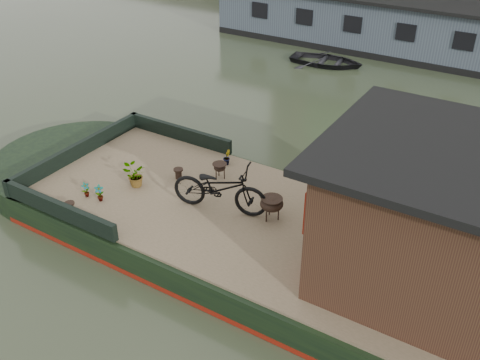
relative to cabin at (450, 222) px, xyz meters
The scene contains 17 objects.
ground 2.88m from the cabin, behind, with size 120.00×120.00×0.00m, color #293622.
houseboat_hull 3.87m from the cabin, behind, with size 14.01×4.02×0.60m.
houseboat_deck 2.52m from the cabin, behind, with size 11.80×3.80×0.05m, color #7D664D.
bow_bulwark 7.33m from the cabin, behind, with size 3.00×4.00×0.35m.
cabin is the anchor object (origin of this frame).
bicycle 4.22m from the cabin, behind, with size 0.67×1.91×1.00m, color black.
potted_plant_a 6.56m from the cabin, behind, with size 0.19×0.13×0.36m, color #A2522E.
potted_plant_b 5.35m from the cabin, 163.36° to the left, with size 0.19×0.15×0.35m, color brown.
potted_plant_c 6.23m from the cabin, behind, with size 0.46×0.39×0.51m, color #A76930.
potted_plant_d 2.78m from the cabin, 139.44° to the left, with size 0.32×0.32×0.57m, color #975229.
potted_plant_e 6.91m from the cabin, behind, with size 0.17×0.12×0.32m, color #9C3F2D.
brazier_front 3.30m from the cabin, behind, with size 0.44×0.44×0.47m, color black, non-canonical shape.
brazier_rear 5.02m from the cabin, 169.30° to the left, with size 0.33×0.33×0.36m, color black, non-canonical shape.
bollard_port 5.69m from the cabin, behind, with size 0.21×0.21×0.23m, color black.
bollard_stbd 6.89m from the cabin, 165.53° to the right, with size 0.20×0.20×0.23m, color black.
dinghy 12.53m from the cabin, 121.70° to the left, with size 1.92×2.68×0.56m, color black.
far_houseboat 14.20m from the cabin, 98.88° to the left, with size 20.40×4.40×2.11m.
Camera 1 is at (2.92, -7.27, 6.65)m, focal length 40.00 mm.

